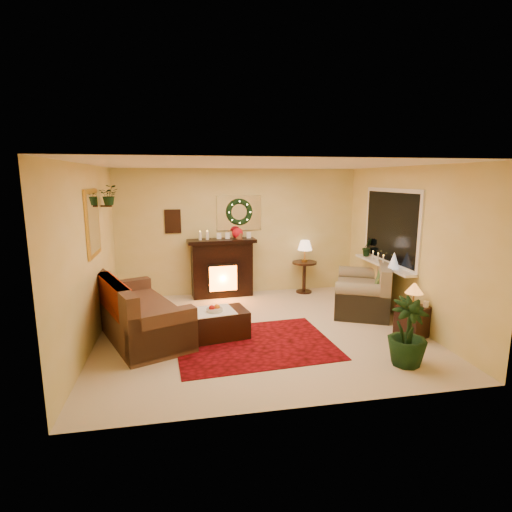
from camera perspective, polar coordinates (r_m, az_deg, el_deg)
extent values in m
plane|color=beige|center=(6.53, 0.58, -10.54)|extent=(5.00, 5.00, 0.00)
plane|color=white|center=(6.07, 0.63, 12.91)|extent=(5.00, 5.00, 0.00)
plane|color=#EFD88C|center=(8.36, -2.43, 3.46)|extent=(5.00, 5.00, 0.00)
plane|color=#EFD88C|center=(4.04, 6.90, -4.84)|extent=(5.00, 5.00, 0.00)
plane|color=#EFD88C|center=(6.19, -22.72, -0.07)|extent=(4.50, 4.50, 0.00)
plane|color=#EFD88C|center=(7.09, 20.84, 1.38)|extent=(4.50, 4.50, 0.00)
cube|color=maroon|center=(6.01, -0.21, -12.46)|extent=(2.37, 1.85, 0.01)
cube|color=#3B2117|center=(6.45, -16.26, -7.20)|extent=(1.70, 2.36, 0.93)
cube|color=red|center=(6.63, -16.72, -6.50)|extent=(0.82, 1.33, 0.02)
cube|color=black|center=(8.24, -4.88, -1.99)|extent=(1.25, 0.48, 1.12)
sphere|color=red|center=(8.16, -2.66, 3.27)|extent=(0.22, 0.22, 0.22)
cylinder|color=silver|center=(8.04, -7.99, 2.77)|extent=(0.06, 0.06, 0.19)
cylinder|color=white|center=(8.07, -6.97, 2.83)|extent=(0.06, 0.06, 0.19)
cube|color=white|center=(8.30, -2.43, 6.18)|extent=(0.92, 0.02, 0.72)
torus|color=#194719|center=(8.26, -2.39, 6.29)|extent=(0.55, 0.11, 0.55)
cube|color=#381E11|center=(8.23, -11.80, 4.86)|extent=(0.32, 0.03, 0.48)
cube|color=gold|center=(6.42, -22.30, 4.39)|extent=(0.03, 0.84, 1.00)
imported|color=#194719|center=(7.11, -20.14, 6.89)|extent=(0.33, 0.28, 0.36)
cube|color=gray|center=(7.65, 14.90, -4.35)|extent=(1.47, 1.79, 0.90)
cube|color=white|center=(7.52, 18.70, 3.95)|extent=(0.03, 1.86, 1.36)
cube|color=black|center=(7.51, 18.60, 3.95)|extent=(0.02, 1.70, 1.22)
cube|color=white|center=(7.58, 17.69, -1.15)|extent=(0.22, 1.86, 0.04)
cone|color=silver|center=(7.16, 19.11, -0.54)|extent=(0.18, 0.18, 0.27)
imported|color=black|center=(8.14, 15.63, 1.31)|extent=(0.26, 0.21, 0.47)
cylinder|color=black|center=(8.56, 6.89, -3.08)|extent=(0.62, 0.62, 0.67)
cone|color=beige|center=(8.44, 6.99, 0.57)|extent=(0.30, 0.30, 0.46)
cube|color=#442A19|center=(6.66, 21.44, -8.41)|extent=(0.52, 0.52, 0.48)
cone|color=orange|center=(6.55, 21.68, -4.40)|extent=(0.27, 0.27, 0.40)
cube|color=black|center=(6.20, -6.05, -9.73)|extent=(1.10, 0.73, 0.42)
cylinder|color=beige|center=(6.08, -5.94, -7.73)|extent=(0.24, 0.24, 0.06)
imported|color=#1C4722|center=(5.60, 20.85, -10.12)|extent=(1.74, 1.74, 2.68)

